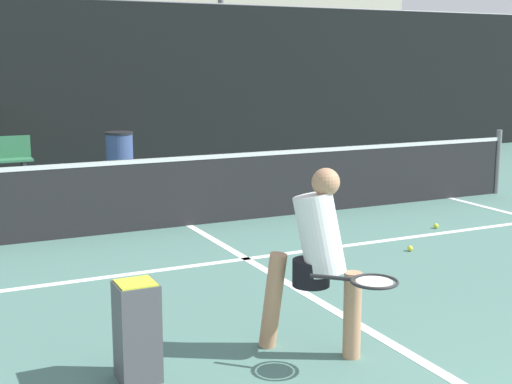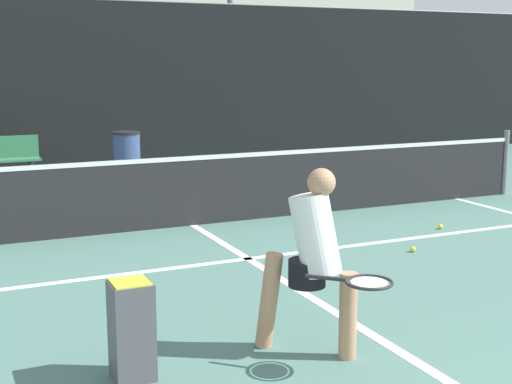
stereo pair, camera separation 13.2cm
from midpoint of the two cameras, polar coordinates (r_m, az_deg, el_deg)
court_service_line at (r=8.06m, az=-1.26°, el=-5.36°), size 8.25×0.10×0.01m
court_center_mark at (r=6.91m, az=3.41°, el=-8.09°), size 0.10×6.37×0.01m
net at (r=9.61m, az=-5.83°, el=0.29°), size 11.09×0.09×1.07m
fence_back at (r=14.80m, az=-13.35°, el=8.23°), size 24.00×0.06×3.40m
player_practicing at (r=5.34m, az=4.25°, el=-5.03°), size 0.79×1.10×1.44m
tennis_ball_scattered_6 at (r=8.86m, az=3.99°, el=-3.72°), size 0.07×0.07×0.07m
tennis_ball_scattered_7 at (r=9.78m, az=13.83°, el=-2.65°), size 0.07×0.07×0.07m
tennis_ball_scattered_8 at (r=8.55m, az=11.80°, el=-4.44°), size 0.07×0.07×0.07m
ball_hopper at (r=5.10m, az=-10.24°, el=-10.72°), size 0.28×0.28×0.71m
trash_bin at (r=13.60m, az=-11.13°, el=2.88°), size 0.53×0.53×0.89m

